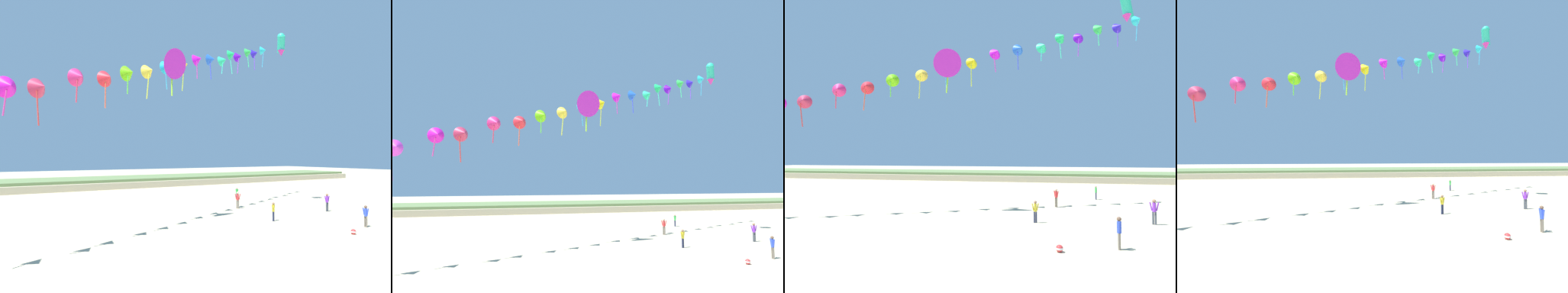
# 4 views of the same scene
# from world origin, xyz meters

# --- Properties ---
(ground_plane) EXTENTS (240.00, 240.00, 0.00)m
(ground_plane) POSITION_xyz_m (0.00, 0.00, 0.00)
(ground_plane) COLOR beige
(dune_ridge) EXTENTS (120.00, 13.78, 1.53)m
(dune_ridge) POSITION_xyz_m (0.00, 48.55, 0.76)
(dune_ridge) COLOR #BFAE8B
(dune_ridge) RESTS_ON ground
(person_near_left) EXTENTS (0.47, 0.50, 1.72)m
(person_near_left) POSITION_xyz_m (7.17, 15.86, 0.99)
(person_near_left) COLOR #726656
(person_near_left) RESTS_ON ground
(person_near_right) EXTENTS (0.22, 0.58, 1.65)m
(person_near_right) POSITION_xyz_m (9.81, 3.43, 0.95)
(person_near_right) COLOR #726656
(person_near_right) RESTS_ON ground
(person_mid_center) EXTENTS (0.53, 0.30, 1.56)m
(person_mid_center) POSITION_xyz_m (5.47, 8.82, 0.90)
(person_mid_center) COLOR #282D4C
(person_mid_center) RESTS_ON ground
(person_far_left) EXTENTS (0.20, 0.53, 1.50)m
(person_far_left) POSITION_xyz_m (11.56, 21.73, 0.86)
(person_far_left) COLOR #282D4C
(person_far_left) RESTS_ON ground
(person_far_right) EXTENTS (0.61, 0.24, 1.74)m
(person_far_right) POSITION_xyz_m (13.51, 9.91, 1.01)
(person_far_right) COLOR #474C56
(person_far_right) RESTS_ON ground
(kite_banner_string) EXTENTS (37.97, 20.62, 19.89)m
(kite_banner_string) POSITION_xyz_m (-2.28, 12.66, 12.80)
(kite_banner_string) COLOR blue
(large_kite_low_lead) EXTENTS (2.70, 1.91, 3.91)m
(large_kite_low_lead) POSITION_xyz_m (-2.21, 12.31, 12.90)
(large_kite_low_lead) COLOR #D024BF
(large_kite_mid_trail) EXTENTS (1.61, 1.72, 2.63)m
(large_kite_mid_trail) POSITION_xyz_m (13.47, 15.92, 18.18)
(large_kite_mid_trail) COLOR #28C69B
(beach_ball) EXTENTS (0.36, 0.36, 0.36)m
(beach_ball) POSITION_xyz_m (6.83, 2.40, 0.18)
(beach_ball) COLOR red
(beach_ball) RESTS_ON ground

